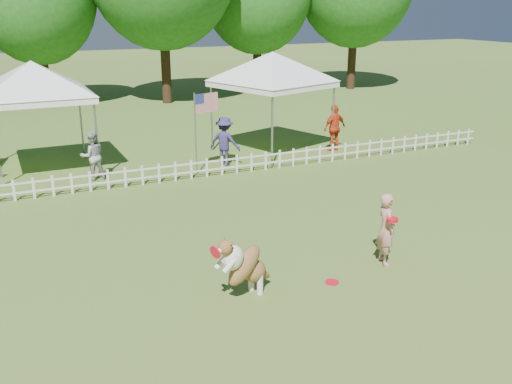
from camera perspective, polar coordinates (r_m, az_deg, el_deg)
ground at (r=11.58m, az=5.72°, el=-7.79°), size 120.00×120.00×0.00m
picket_fence at (r=17.48m, az=-5.72°, el=2.35°), size 22.00×0.08×0.60m
handler at (r=11.84m, az=12.87°, el=-3.60°), size 0.47×0.61×1.50m
dog at (r=10.26m, az=-1.10°, el=-7.31°), size 1.31×0.84×1.28m
frisbee_on_turf at (r=11.14m, az=7.62°, el=-8.92°), size 0.29×0.29×0.02m
canopy_tent_left at (r=19.06m, az=-21.02°, el=6.85°), size 3.31×3.31×3.38m
canopy_tent_right at (r=20.40m, az=1.63°, el=8.82°), size 4.24×4.24×3.44m
flag_pole at (r=17.66m, az=-6.06°, el=5.75°), size 0.95×0.42×2.54m
spectator_a at (r=17.82m, az=-16.05°, el=3.50°), size 0.78×0.64×1.48m
spectator_b at (r=18.71m, az=-3.16°, el=5.07°), size 1.16×1.15×1.61m
spectator_c at (r=20.81m, az=7.86°, el=6.38°), size 1.05×0.61×1.68m
tree_center_left at (r=31.54m, az=-21.09°, el=16.82°), size 6.00×6.00×9.80m
tree_right at (r=34.56m, az=0.13°, el=18.50°), size 6.20×6.20×10.40m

